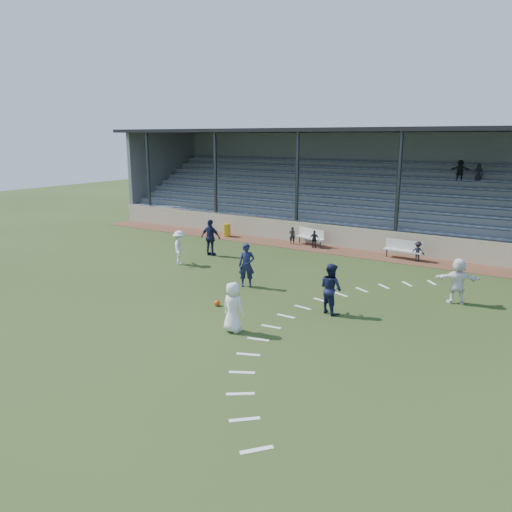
{
  "coord_description": "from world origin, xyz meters",
  "views": [
    {
      "loc": [
        10.87,
        -14.46,
        6.15
      ],
      "look_at": [
        0.0,
        2.5,
        1.3
      ],
      "focal_mm": 35.0,
      "sensor_mm": 36.0,
      "label": 1
    }
  ],
  "objects_px": {
    "bench_right": "(404,248)",
    "football": "(217,303)",
    "trash_bin": "(227,230)",
    "bench_left": "(311,235)",
    "player_navy_lead": "(247,265)",
    "player_white_lead": "(233,307)"
  },
  "relations": [
    {
      "from": "bench_right",
      "to": "football",
      "type": "height_order",
      "value": "bench_right"
    },
    {
      "from": "bench_right",
      "to": "trash_bin",
      "type": "xyz_separation_m",
      "value": [
        -11.1,
        -0.14,
        -0.17
      ]
    },
    {
      "from": "bench_left",
      "to": "player_navy_lead",
      "type": "distance_m",
      "value": 8.84
    },
    {
      "from": "trash_bin",
      "to": "player_navy_lead",
      "type": "distance_m",
      "value": 10.82
    },
    {
      "from": "bench_left",
      "to": "bench_right",
      "type": "xyz_separation_m",
      "value": [
        5.47,
        -0.36,
        0.0
      ]
    },
    {
      "from": "bench_right",
      "to": "trash_bin",
      "type": "bearing_deg",
      "value": -174.15
    },
    {
      "from": "trash_bin",
      "to": "player_white_lead",
      "type": "xyz_separation_m",
      "value": [
        9.4,
        -12.6,
        0.41
      ]
    },
    {
      "from": "bench_left",
      "to": "bench_right",
      "type": "relative_size",
      "value": 1.0
    },
    {
      "from": "bench_right",
      "to": "trash_bin",
      "type": "relative_size",
      "value": 2.55
    },
    {
      "from": "football",
      "to": "player_white_lead",
      "type": "bearing_deg",
      "value": -41.46
    },
    {
      "from": "player_navy_lead",
      "to": "player_white_lead",
      "type": "bearing_deg",
      "value": -91.71
    },
    {
      "from": "bench_left",
      "to": "player_navy_lead",
      "type": "relative_size",
      "value": 1.1
    },
    {
      "from": "bench_left",
      "to": "football",
      "type": "distance_m",
      "value": 11.54
    },
    {
      "from": "bench_right",
      "to": "trash_bin",
      "type": "height_order",
      "value": "bench_right"
    },
    {
      "from": "bench_right",
      "to": "player_navy_lead",
      "type": "bearing_deg",
      "value": -110.94
    },
    {
      "from": "bench_right",
      "to": "player_white_lead",
      "type": "height_order",
      "value": "player_white_lead"
    },
    {
      "from": "bench_left",
      "to": "bench_right",
      "type": "height_order",
      "value": "same"
    },
    {
      "from": "player_white_lead",
      "to": "player_navy_lead",
      "type": "xyz_separation_m",
      "value": [
        -2.39,
        4.37,
        0.1
      ]
    },
    {
      "from": "bench_left",
      "to": "football",
      "type": "bearing_deg",
      "value": -61.78
    },
    {
      "from": "football",
      "to": "player_white_lead",
      "type": "xyz_separation_m",
      "value": [
        1.94,
        -1.71,
        0.71
      ]
    },
    {
      "from": "football",
      "to": "bench_right",
      "type": "bearing_deg",
      "value": 71.71
    },
    {
      "from": "trash_bin",
      "to": "bench_right",
      "type": "bearing_deg",
      "value": 0.7
    }
  ]
}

